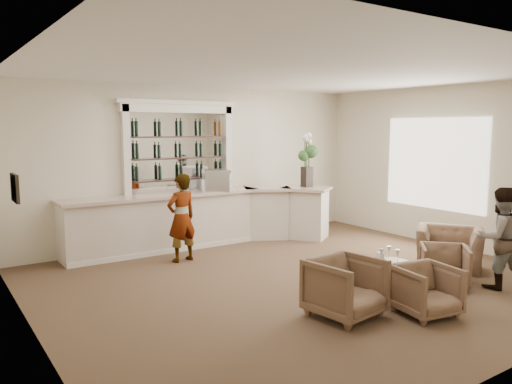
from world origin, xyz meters
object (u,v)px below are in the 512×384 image
cocktail_table (388,279)px  guest (499,238)px  armchair_left (345,287)px  espresso_machine (216,180)px  bar_counter (205,218)px  armchair_center (426,290)px  armchair_right (444,265)px  armchair_far (449,248)px  sommelier (181,218)px  flower_vase (307,157)px

cocktail_table → guest: size_ratio=0.43×
armchair_left → espresso_machine: (0.63, 4.48, 0.97)m
armchair_left → bar_counter: bearing=77.7°
armchair_center → armchair_right: armchair_center is taller
armchair_left → armchair_far: size_ratio=0.79×
guest → armchair_far: 1.25m
armchair_center → armchair_right: 1.41m
sommelier → flower_vase: size_ratio=1.37×
armchair_center → armchair_left: bearing=158.5°
cocktail_table → armchair_center: (-0.18, -0.81, 0.08)m
cocktail_table → armchair_center: armchair_center is taller
sommelier → flower_vase: 3.38m
armchair_center → armchair_far: armchair_far is taller
bar_counter → armchair_far: (2.77, -3.86, -0.22)m
espresso_machine → flower_vase: bearing=4.3°
armchair_center → flower_vase: (1.74, 4.52, 1.47)m
bar_counter → armchair_far: bearing=-54.3°
armchair_center → armchair_right: bearing=36.4°
sommelier → guest: sommelier is taller
armchair_left → flower_vase: bearing=48.6°
espresso_machine → armchair_far: bearing=-37.9°
cocktail_table → sommelier: sommelier is taller
bar_counter → armchair_far: size_ratio=5.28×
armchair_left → espresso_machine: size_ratio=1.70×
cocktail_table → armchair_right: size_ratio=0.95×
sommelier → armchair_left: sommelier is taller
bar_counter → cocktail_table: size_ratio=8.58×
sommelier → espresso_machine: size_ratio=3.21×
cocktail_table → sommelier: bearing=115.8°
armchair_left → armchair_center: armchair_left is taller
armchair_right → guest: bearing=5.0°
guest → armchair_left: size_ratio=1.81×
sommelier → armchair_center: sommelier is taller
armchair_center → espresso_machine: bearing=103.4°
armchair_right → armchair_left: bearing=-131.7°
armchair_right → armchair_center: bearing=-107.1°
flower_vase → armchair_left: bearing=-123.9°
armchair_center → armchair_far: bearing=38.6°
bar_counter → flower_vase: size_ratio=4.84×
armchair_center → flower_vase: flower_vase is taller
sommelier → guest: bearing=119.7°
bar_counter → espresso_machine: 0.83m
armchair_left → armchair_center: size_ratio=1.18×
guest → armchair_right: 0.91m
armchair_center → espresso_machine: size_ratio=1.45×
guest → armchair_center: guest is taller
armchair_right → espresso_machine: 4.79m
guest → armchair_left: (-2.77, 0.46, -0.39)m
espresso_machine → armchair_center: bearing=-68.0°
bar_counter → cocktail_table: bar_counter is taller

